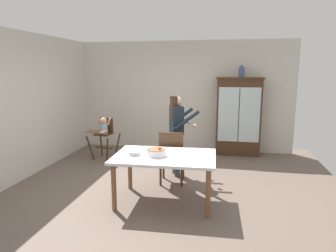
{
  "coord_description": "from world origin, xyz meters",
  "views": [
    {
      "loc": [
        1.0,
        -4.79,
        2.01
      ],
      "look_at": [
        -0.03,
        0.7,
        0.95
      ],
      "focal_mm": 31.96,
      "sensor_mm": 36.0,
      "label": 1
    }
  ],
  "objects_px": {
    "dining_table": "(165,161)",
    "serving_bowl": "(134,153)",
    "china_cabinet": "(238,116)",
    "adult_person": "(177,126)",
    "high_chair_with_toddler": "(104,130)",
    "ceramic_vase": "(242,72)",
    "birthday_cake": "(156,152)",
    "dining_chair_far_side": "(172,154)"
  },
  "relations": [
    {
      "from": "china_cabinet",
      "to": "serving_bowl",
      "type": "xyz_separation_m",
      "value": [
        -1.65,
        -2.98,
        -0.16
      ]
    },
    {
      "from": "high_chair_with_toddler",
      "to": "dining_chair_far_side",
      "type": "xyz_separation_m",
      "value": [
        1.79,
        -1.27,
        -0.1
      ]
    },
    {
      "from": "adult_person",
      "to": "dining_chair_far_side",
      "type": "distance_m",
      "value": 0.65
    },
    {
      "from": "ceramic_vase",
      "to": "adult_person",
      "type": "xyz_separation_m",
      "value": [
        -1.23,
        -1.69,
        -0.98
      ]
    },
    {
      "from": "ceramic_vase",
      "to": "dining_chair_far_side",
      "type": "relative_size",
      "value": 0.28
    },
    {
      "from": "high_chair_with_toddler",
      "to": "serving_bowl",
      "type": "xyz_separation_m",
      "value": [
        1.35,
        -2.05,
        0.11
      ]
    },
    {
      "from": "ceramic_vase",
      "to": "high_chair_with_toddler",
      "type": "xyz_separation_m",
      "value": [
        -3.03,
        -0.93,
        -1.3
      ]
    },
    {
      "from": "ceramic_vase",
      "to": "china_cabinet",
      "type": "bearing_deg",
      "value": -172.28
    },
    {
      "from": "china_cabinet",
      "to": "birthday_cake",
      "type": "xyz_separation_m",
      "value": [
        -1.31,
        -2.97,
        -0.13
      ]
    },
    {
      "from": "birthday_cake",
      "to": "high_chair_with_toddler",
      "type": "bearing_deg",
      "value": 129.62
    },
    {
      "from": "dining_chair_far_side",
      "to": "birthday_cake",
      "type": "bearing_deg",
      "value": 79.45
    },
    {
      "from": "adult_person",
      "to": "birthday_cake",
      "type": "bearing_deg",
      "value": 152.23
    },
    {
      "from": "china_cabinet",
      "to": "dining_chair_far_side",
      "type": "relative_size",
      "value": 1.91
    },
    {
      "from": "high_chair_with_toddler",
      "to": "dining_chair_far_side",
      "type": "distance_m",
      "value": 2.19
    },
    {
      "from": "high_chair_with_toddler",
      "to": "adult_person",
      "type": "relative_size",
      "value": 0.62
    },
    {
      "from": "serving_bowl",
      "to": "dining_chair_far_side",
      "type": "bearing_deg",
      "value": 61.05
    },
    {
      "from": "china_cabinet",
      "to": "serving_bowl",
      "type": "bearing_deg",
      "value": -118.94
    },
    {
      "from": "adult_person",
      "to": "dining_table",
      "type": "distance_m",
      "value": 1.26
    },
    {
      "from": "dining_table",
      "to": "serving_bowl",
      "type": "xyz_separation_m",
      "value": [
        -0.45,
        -0.06,
        0.12
      ]
    },
    {
      "from": "ceramic_vase",
      "to": "high_chair_with_toddler",
      "type": "bearing_deg",
      "value": -162.91
    },
    {
      "from": "china_cabinet",
      "to": "ceramic_vase",
      "type": "height_order",
      "value": "ceramic_vase"
    },
    {
      "from": "high_chair_with_toddler",
      "to": "serving_bowl",
      "type": "relative_size",
      "value": 5.28
    },
    {
      "from": "adult_person",
      "to": "dining_table",
      "type": "height_order",
      "value": "adult_person"
    },
    {
      "from": "adult_person",
      "to": "dining_chair_far_side",
      "type": "xyz_separation_m",
      "value": [
        -0.01,
        -0.5,
        -0.41
      ]
    },
    {
      "from": "birthday_cake",
      "to": "serving_bowl",
      "type": "xyz_separation_m",
      "value": [
        -0.34,
        -0.01,
        -0.03
      ]
    },
    {
      "from": "birthday_cake",
      "to": "adult_person",
      "type": "bearing_deg",
      "value": 85.25
    },
    {
      "from": "dining_chair_far_side",
      "to": "china_cabinet",
      "type": "bearing_deg",
      "value": -122.37
    },
    {
      "from": "dining_table",
      "to": "birthday_cake",
      "type": "bearing_deg",
      "value": -154.39
    },
    {
      "from": "serving_bowl",
      "to": "ceramic_vase",
      "type": "bearing_deg",
      "value": 60.69
    },
    {
      "from": "china_cabinet",
      "to": "adult_person",
      "type": "bearing_deg",
      "value": -125.45
    },
    {
      "from": "china_cabinet",
      "to": "birthday_cake",
      "type": "distance_m",
      "value": 3.25
    },
    {
      "from": "ceramic_vase",
      "to": "birthday_cake",
      "type": "bearing_deg",
      "value": -114.22
    },
    {
      "from": "china_cabinet",
      "to": "dining_chair_far_side",
      "type": "xyz_separation_m",
      "value": [
        -1.21,
        -2.19,
        -0.37
      ]
    },
    {
      "from": "china_cabinet",
      "to": "dining_chair_far_side",
      "type": "distance_m",
      "value": 2.53
    },
    {
      "from": "high_chair_with_toddler",
      "to": "dining_table",
      "type": "height_order",
      "value": "high_chair_with_toddler"
    },
    {
      "from": "china_cabinet",
      "to": "dining_table",
      "type": "relative_size",
      "value": 1.19
    },
    {
      "from": "china_cabinet",
      "to": "adult_person",
      "type": "relative_size",
      "value": 1.2
    },
    {
      "from": "china_cabinet",
      "to": "high_chair_with_toddler",
      "type": "height_order",
      "value": "china_cabinet"
    },
    {
      "from": "china_cabinet",
      "to": "serving_bowl",
      "type": "distance_m",
      "value": 3.4
    },
    {
      "from": "ceramic_vase",
      "to": "birthday_cake",
      "type": "xyz_separation_m",
      "value": [
        -1.34,
        -2.97,
        -1.16
      ]
    },
    {
      "from": "birthday_cake",
      "to": "ceramic_vase",
      "type": "bearing_deg",
      "value": 65.78
    },
    {
      "from": "china_cabinet",
      "to": "dining_table",
      "type": "xyz_separation_m",
      "value": [
        -1.19,
        -2.91,
        -0.27
      ]
    }
  ]
}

